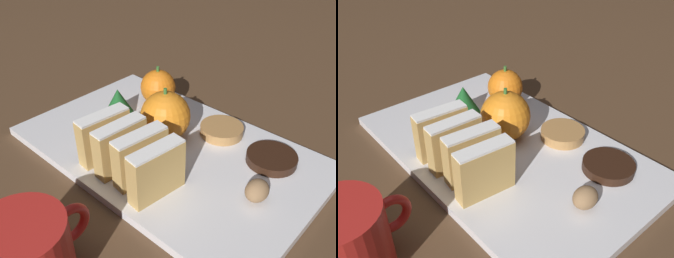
% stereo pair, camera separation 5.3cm
% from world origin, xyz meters
% --- Properties ---
extents(ground_plane, '(6.00, 6.00, 0.00)m').
position_xyz_m(ground_plane, '(0.00, 0.00, 0.00)').
color(ground_plane, '#513823').
extents(serving_platter, '(0.26, 0.43, 0.01)m').
position_xyz_m(serving_platter, '(0.00, 0.00, 0.01)').
color(serving_platter, white).
rests_on(serving_platter, ground_plane).
extents(stollen_slice_front, '(0.08, 0.03, 0.07)m').
position_xyz_m(stollen_slice_front, '(-0.08, -0.06, 0.05)').
color(stollen_slice_front, tan).
rests_on(stollen_slice_front, serving_platter).
extents(stollen_slice_second, '(0.08, 0.03, 0.07)m').
position_xyz_m(stollen_slice_second, '(-0.07, -0.02, 0.05)').
color(stollen_slice_second, tan).
rests_on(stollen_slice_second, serving_platter).
extents(stollen_slice_third, '(0.08, 0.03, 0.07)m').
position_xyz_m(stollen_slice_third, '(-0.08, 0.01, 0.05)').
color(stollen_slice_third, tan).
rests_on(stollen_slice_third, serving_platter).
extents(stollen_slice_fourth, '(0.08, 0.03, 0.07)m').
position_xyz_m(stollen_slice_fourth, '(-0.08, 0.05, 0.05)').
color(stollen_slice_fourth, tan).
rests_on(stollen_slice_fourth, serving_platter).
extents(orange_near, '(0.06, 0.06, 0.07)m').
position_xyz_m(orange_near, '(0.08, 0.10, 0.04)').
color(orange_near, orange).
rests_on(orange_near, serving_platter).
extents(orange_far, '(0.07, 0.07, 0.08)m').
position_xyz_m(orange_far, '(0.02, 0.02, 0.05)').
color(orange_far, orange).
rests_on(orange_far, serving_platter).
extents(walnut, '(0.03, 0.03, 0.03)m').
position_xyz_m(walnut, '(-0.01, -0.15, 0.03)').
color(walnut, '#8E6B47').
rests_on(walnut, serving_platter).
extents(chocolate_cookie, '(0.07, 0.07, 0.01)m').
position_xyz_m(chocolate_cookie, '(0.07, -0.13, 0.02)').
color(chocolate_cookie, black).
rests_on(chocolate_cookie, serving_platter).
extents(gingerbread_cookie, '(0.07, 0.07, 0.01)m').
position_xyz_m(gingerbread_cookie, '(0.08, -0.04, 0.02)').
color(gingerbread_cookie, '#B27F47').
rests_on(gingerbread_cookie, serving_platter).
extents(evergreen_sprig, '(0.05, 0.05, 0.05)m').
position_xyz_m(evergreen_sprig, '(0.01, 0.12, 0.04)').
color(evergreen_sprig, '#195623').
rests_on(evergreen_sprig, serving_platter).
extents(coffee_mug, '(0.12, 0.09, 0.08)m').
position_xyz_m(coffee_mug, '(-0.25, -0.05, 0.04)').
color(coffee_mug, red).
rests_on(coffee_mug, ground_plane).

